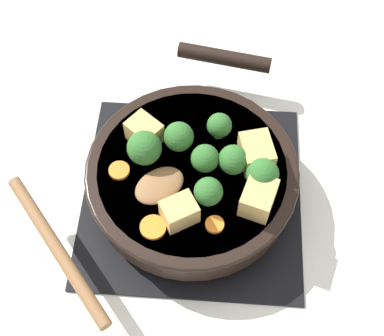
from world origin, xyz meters
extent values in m
plane|color=silver|center=(0.00, 0.00, 0.00)|extent=(2.40, 2.40, 0.00)
cube|color=black|center=(0.00, 0.00, 0.00)|extent=(0.31, 0.31, 0.01)
torus|color=black|center=(0.00, 0.00, 0.02)|extent=(0.24, 0.24, 0.01)
cube|color=black|center=(0.00, 0.00, 0.02)|extent=(0.01, 0.23, 0.01)
cube|color=black|center=(0.00, 0.00, 0.02)|extent=(0.23, 0.01, 0.01)
cylinder|color=black|center=(0.00, 0.00, 0.05)|extent=(0.28, 0.28, 0.05)
cylinder|color=brown|center=(0.00, 0.00, 0.05)|extent=(0.25, 0.25, 0.04)
torus|color=black|center=(0.00, 0.00, 0.07)|extent=(0.29, 0.29, 0.01)
cylinder|color=black|center=(-0.04, -0.21, 0.06)|extent=(0.15, 0.05, 0.02)
ellipsoid|color=brown|center=(0.04, 0.03, 0.08)|extent=(0.08, 0.08, 0.01)
cylinder|color=brown|center=(0.15, 0.13, 0.08)|extent=(0.16, 0.19, 0.02)
cube|color=tan|center=(-0.08, -0.02, 0.09)|extent=(0.05, 0.06, 0.04)
cube|color=tan|center=(0.07, -0.04, 0.09)|extent=(0.06, 0.05, 0.03)
cube|color=tan|center=(-0.09, 0.05, 0.09)|extent=(0.05, 0.06, 0.04)
cube|color=tan|center=(0.01, 0.07, 0.09)|extent=(0.05, 0.05, 0.03)
cylinder|color=#709956|center=(0.02, -0.03, 0.08)|extent=(0.01, 0.01, 0.01)
sphere|color=#2D6628|center=(0.02, -0.03, 0.10)|extent=(0.04, 0.04, 0.04)
cylinder|color=#709956|center=(-0.02, 0.00, 0.08)|extent=(0.01, 0.01, 0.01)
sphere|color=#2D6628|center=(-0.02, 0.00, 0.10)|extent=(0.04, 0.04, 0.04)
cylinder|color=#709956|center=(-0.02, 0.05, 0.08)|extent=(0.01, 0.01, 0.01)
sphere|color=#2D6628|center=(-0.02, 0.05, 0.10)|extent=(0.04, 0.04, 0.04)
cylinder|color=#709956|center=(-0.03, -0.05, 0.08)|extent=(0.01, 0.01, 0.01)
sphere|color=#2D6628|center=(-0.03, -0.05, 0.10)|extent=(0.03, 0.03, 0.03)
cylinder|color=#709956|center=(0.06, -0.01, 0.08)|extent=(0.01, 0.01, 0.01)
sphere|color=#2D6628|center=(0.06, -0.01, 0.10)|extent=(0.05, 0.05, 0.05)
cylinder|color=#709956|center=(-0.05, 0.00, 0.08)|extent=(0.01, 0.01, 0.01)
sphere|color=#2D6628|center=(-0.05, 0.00, 0.10)|extent=(0.04, 0.04, 0.04)
cylinder|color=#709956|center=(-0.09, 0.02, 0.08)|extent=(0.01, 0.01, 0.01)
sphere|color=#2D6628|center=(-0.09, 0.02, 0.10)|extent=(0.04, 0.04, 0.04)
cylinder|color=orange|center=(0.10, 0.01, 0.08)|extent=(0.03, 0.03, 0.01)
cylinder|color=orange|center=(-0.03, 0.08, 0.08)|extent=(0.02, 0.02, 0.01)
cylinder|color=orange|center=(0.04, 0.09, 0.08)|extent=(0.03, 0.03, 0.01)
camera|label=1|loc=(-0.02, 0.36, 0.68)|focal=50.00mm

